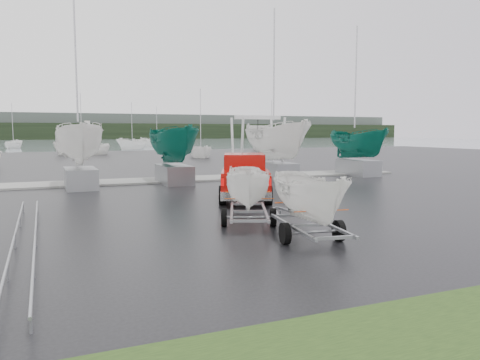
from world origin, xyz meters
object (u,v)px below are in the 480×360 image
Objects in this scene: trailer_parked at (311,156)px; boat_hoist at (258,137)px; pickup_truck at (245,175)px; trailer_hitched at (249,154)px.

boat_hoist is (6.50, 17.37, 0.27)m from trailer_parked.
trailer_parked reaches higher than pickup_truck.
pickup_truck is 9.05m from trailer_parked.
trailer_parked is at bearing -110.52° from boat_hoist.
trailer_hitched reaches higher than boat_hoist.
pickup_truck is at bearing 87.75° from trailer_parked.
boat_hoist reaches higher than pickup_truck.
trailer_hitched is 2.81m from trailer_parked.
pickup_truck is 6.66m from trailer_hitched.
trailer_parked is at bearing -79.28° from pickup_truck.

